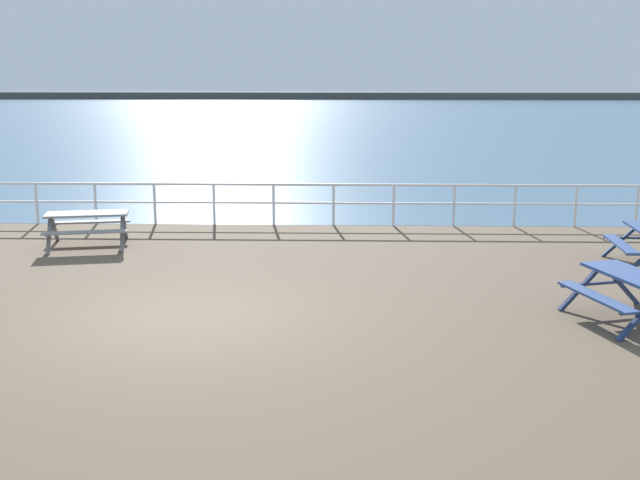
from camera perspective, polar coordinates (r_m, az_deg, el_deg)
ground_plane at (r=13.10m, az=-9.65°, el=-5.89°), size 30.00×24.00×0.20m
sea_band at (r=65.12m, az=-0.55°, el=8.75°), size 142.00×90.00×0.01m
distant_shoreline at (r=108.05m, az=0.36°, el=10.13°), size 142.00×6.00×1.80m
seaward_railing at (r=20.37m, az=-5.51°, el=3.12°), size 23.07×0.07×1.08m
picnic_table_near_left at (r=13.45m, az=21.48°, el=-3.07°), size 1.96×2.16×0.80m
picnic_table_mid_centre at (r=18.55m, az=-16.40°, el=1.32°), size 2.07×1.84×0.80m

